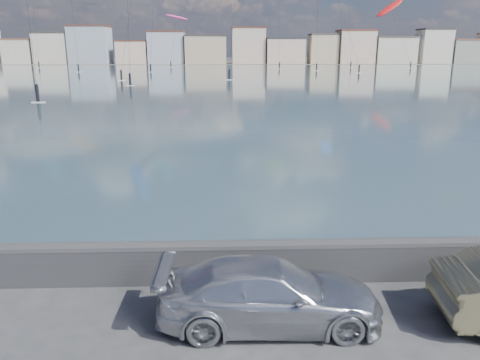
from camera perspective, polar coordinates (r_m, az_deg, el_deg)
The scene contains 8 objects.
ground at distance 9.34m, azimuth -5.59°, elevation -20.06°, with size 700.00×700.00×0.00m, color #333335.
bay_water at distance 99.22m, azimuth -2.46°, elevation 12.44°, with size 500.00×177.00×0.00m, color #2F4C56.
far_shore_strip at distance 207.65m, azimuth -2.30°, elevation 14.08°, with size 500.00×60.00×0.00m, color #4C473D.
seawall at distance 11.38m, azimuth -4.87°, elevation -9.71°, with size 400.00×0.36×1.08m.
far_buildings at distance 193.58m, azimuth -1.92°, elevation 15.76°, with size 240.79×13.26×14.60m.
car_silver at distance 9.78m, azimuth 3.60°, elevation -13.65°, with size 1.85×4.56×1.32m, color silver.
kitesurfer_1 at distance 167.83m, azimuth 17.83°, elevation 19.29°, with size 10.17×16.57×22.21m.
kitesurfer_18 at distance 166.80m, azimuth -7.81°, elevation 19.01°, with size 8.57×15.11×17.42m.
Camera 1 is at (0.58, -7.57, 5.43)m, focal length 35.00 mm.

